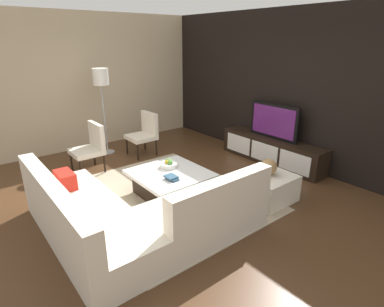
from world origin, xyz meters
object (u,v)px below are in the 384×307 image
(fruit_bowl, at_px, (169,164))
(decorative_ball, at_px, (268,167))
(accent_chair_near, at_px, (91,145))
(sectional_couch, at_px, (131,216))
(accent_chair_far, at_px, (145,131))
(media_console, at_px, (271,150))
(coffee_table, at_px, (170,183))
(ottoman, at_px, (267,187))
(book_stack, at_px, (172,178))
(television, at_px, (274,121))
(floor_lamp, at_px, (101,83))

(fruit_bowl, xyz_separation_m, decorative_ball, (1.18, 0.94, 0.09))
(accent_chair_near, height_order, fruit_bowl, accent_chair_near)
(sectional_couch, height_order, accent_chair_far, accent_chair_far)
(media_console, relative_size, decorative_ball, 8.91)
(coffee_table, height_order, accent_chair_near, accent_chair_near)
(media_console, xyz_separation_m, decorative_ball, (0.90, -1.25, 0.27))
(media_console, height_order, sectional_couch, sectional_couch)
(accent_chair_near, bearing_deg, sectional_couch, -18.26)
(fruit_bowl, bearing_deg, ottoman, 38.51)
(coffee_table, distance_m, accent_chair_near, 1.78)
(sectional_couch, relative_size, ottoman, 3.32)
(accent_chair_near, height_order, decorative_ball, accent_chair_near)
(coffee_table, height_order, book_stack, book_stack)
(ottoman, bearing_deg, television, 125.73)
(television, distance_m, fruit_bowl, 2.25)
(accent_chair_near, bearing_deg, decorative_ball, 23.25)
(fruit_bowl, bearing_deg, sectional_couch, -54.14)
(ottoman, height_order, decorative_ball, decorative_ball)
(floor_lamp, bearing_deg, sectional_couch, -19.10)
(television, xyz_separation_m, coffee_table, (-0.10, -2.30, -0.62))
(coffee_table, distance_m, decorative_ball, 1.48)
(television, relative_size, sectional_couch, 0.45)
(television, bearing_deg, accent_chair_near, -121.98)
(accent_chair_near, distance_m, accent_chair_far, 1.21)
(sectional_couch, height_order, coffee_table, sectional_couch)
(floor_lamp, bearing_deg, media_console, 41.77)
(accent_chair_far, bearing_deg, television, 42.62)
(fruit_bowl, xyz_separation_m, book_stack, (0.40, -0.23, -0.02))
(fruit_bowl, relative_size, decorative_ball, 1.16)
(decorative_ball, bearing_deg, floor_lamp, -163.92)
(media_console, height_order, television, television)
(accent_chair_far, bearing_deg, decorative_ball, 10.12)
(decorative_ball, bearing_deg, fruit_bowl, -141.49)
(ottoman, height_order, accent_chair_far, accent_chair_far)
(media_console, height_order, accent_chair_far, accent_chair_far)
(television, distance_m, decorative_ball, 1.58)
(fruit_bowl, height_order, book_stack, fruit_bowl)
(media_console, relative_size, coffee_table, 2.00)
(coffee_table, relative_size, fruit_bowl, 3.84)
(floor_lamp, height_order, accent_chair_far, floor_lamp)
(accent_chair_near, relative_size, accent_chair_far, 1.00)
(fruit_bowl, relative_size, book_stack, 1.35)
(media_console, bearing_deg, accent_chair_near, -121.98)
(coffee_table, bearing_deg, book_stack, -29.66)
(television, height_order, floor_lamp, floor_lamp)
(decorative_ball, distance_m, book_stack, 1.41)
(sectional_couch, relative_size, book_stack, 11.20)
(media_console, distance_m, accent_chair_near, 3.36)
(television, bearing_deg, accent_chair_far, -139.80)
(floor_lamp, relative_size, decorative_ball, 7.17)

